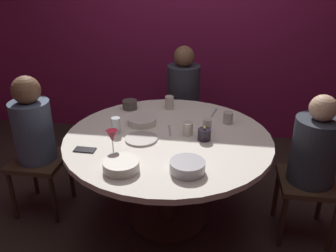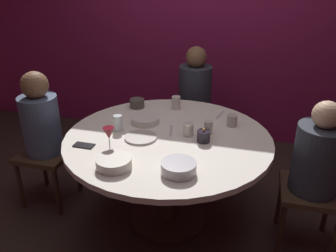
{
  "view_description": "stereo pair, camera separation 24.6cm",
  "coord_description": "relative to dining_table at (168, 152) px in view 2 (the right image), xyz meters",
  "views": [
    {
      "loc": [
        0.33,
        -2.21,
        1.87
      ],
      "look_at": [
        0.0,
        0.0,
        0.82
      ],
      "focal_mm": 37.42,
      "sensor_mm": 36.0,
      "label": 1
    },
    {
      "loc": [
        0.57,
        -2.16,
        1.87
      ],
      "look_at": [
        0.0,
        0.0,
        0.82
      ],
      "focal_mm": 37.42,
      "sensor_mm": 36.0,
      "label": 2
    }
  ],
  "objects": [
    {
      "name": "ground_plane",
      "position": [
        0.0,
        0.0,
        -0.61
      ],
      "size": [
        8.0,
        8.0,
        0.0
      ],
      "primitive_type": "plane",
      "color": "#2D231E"
    },
    {
      "name": "back_wall",
      "position": [
        0.0,
        1.65,
        0.69
      ],
      "size": [
        6.0,
        0.1,
        2.6
      ],
      "primitive_type": "cube",
      "color": "maroon",
      "rests_on": "ground"
    },
    {
      "name": "dining_table",
      "position": [
        0.0,
        0.0,
        0.0
      ],
      "size": [
        1.48,
        1.48,
        0.74
      ],
      "color": "silver",
      "rests_on": "ground"
    },
    {
      "name": "seated_diner_left",
      "position": [
        -1.03,
        0.0,
        0.1
      ],
      "size": [
        0.4,
        0.4,
        1.14
      ],
      "rotation": [
        0.0,
        0.0,
        6.28
      ],
      "color": "#3F2D1E",
      "rests_on": "ground"
    },
    {
      "name": "seated_diner_back",
      "position": [
        0.0,
        1.03,
        0.11
      ],
      "size": [
        0.4,
        0.4,
        1.17
      ],
      "rotation": [
        0.0,
        0.0,
        4.71
      ],
      "color": "#3F2D1E",
      "rests_on": "ground"
    },
    {
      "name": "seated_diner_right",
      "position": [
        1.01,
        0.0,
        0.08
      ],
      "size": [
        0.4,
        0.4,
        1.11
      ],
      "rotation": [
        0.0,
        0.0,
        3.14
      ],
      "color": "#3F2D1E",
      "rests_on": "ground"
    },
    {
      "name": "candle_holder",
      "position": [
        0.26,
        -0.02,
        0.17
      ],
      "size": [
        0.09,
        0.09,
        0.1
      ],
      "color": "black",
      "rests_on": "dining_table"
    },
    {
      "name": "wine_glass",
      "position": [
        -0.31,
        -0.32,
        0.26
      ],
      "size": [
        0.08,
        0.08,
        0.18
      ],
      "color": "silver",
      "rests_on": "dining_table"
    },
    {
      "name": "dinner_plate",
      "position": [
        -0.18,
        -0.08,
        0.14
      ],
      "size": [
        0.23,
        0.23,
        0.01
      ],
      "primitive_type": "cylinder",
      "color": "#B2ADA3",
      "rests_on": "dining_table"
    },
    {
      "name": "cell_phone",
      "position": [
        -0.51,
        -0.29,
        0.14
      ],
      "size": [
        0.14,
        0.07,
        0.01
      ],
      "primitive_type": "cube",
      "rotation": [
        0.0,
        0.0,
        1.56
      ],
      "color": "black",
      "rests_on": "dining_table"
    },
    {
      "name": "bowl_serving_large",
      "position": [
        0.18,
        -0.45,
        0.17
      ],
      "size": [
        0.21,
        0.21,
        0.07
      ],
      "primitive_type": "cylinder",
      "color": "#B7B7BC",
      "rests_on": "dining_table"
    },
    {
      "name": "bowl_salad_center",
      "position": [
        -0.21,
        -0.48,
        0.16
      ],
      "size": [
        0.22,
        0.22,
        0.06
      ],
      "primitive_type": "cylinder",
      "color": "beige",
      "rests_on": "dining_table"
    },
    {
      "name": "bowl_small_white",
      "position": [
        -0.39,
        0.46,
        0.17
      ],
      "size": [
        0.12,
        0.12,
        0.07
      ],
      "primitive_type": "cylinder",
      "color": "#4C4742",
      "rests_on": "dining_table"
    },
    {
      "name": "bowl_sauce_side",
      "position": [
        -0.23,
        0.18,
        0.16
      ],
      "size": [
        0.22,
        0.22,
        0.05
      ],
      "primitive_type": "cylinder",
      "color": "silver",
      "rests_on": "dining_table"
    },
    {
      "name": "cup_near_candle",
      "position": [
        0.14,
        0.05,
        0.18
      ],
      "size": [
        0.07,
        0.07,
        0.09
      ],
      "primitive_type": "cylinder",
      "color": "beige",
      "rests_on": "dining_table"
    },
    {
      "name": "cup_by_left_diner",
      "position": [
        0.27,
        0.11,
        0.18
      ],
      "size": [
        0.06,
        0.06,
        0.1
      ],
      "primitive_type": "cylinder",
      "color": "beige",
      "rests_on": "dining_table"
    },
    {
      "name": "cup_by_right_diner",
      "position": [
        0.42,
        0.29,
        0.18
      ],
      "size": [
        0.08,
        0.08,
        0.09
      ],
      "primitive_type": "cylinder",
      "color": "#B2ADA3",
      "rests_on": "dining_table"
    },
    {
      "name": "cup_center_front",
      "position": [
        -0.38,
        -0.0,
        0.19
      ],
      "size": [
        0.07,
        0.07,
        0.12
      ],
      "primitive_type": "cylinder",
      "color": "silver",
      "rests_on": "dining_table"
    },
    {
      "name": "cup_far_edge",
      "position": [
        -0.07,
        0.51,
        0.19
      ],
      "size": [
        0.07,
        0.07,
        0.11
      ],
      "primitive_type": "cylinder",
      "color": "beige",
      "rests_on": "dining_table"
    },
    {
      "name": "fork_near_plate",
      "position": [
        0.31,
        0.47,
        0.14
      ],
      "size": [
        0.05,
        0.18,
        0.01
      ],
      "primitive_type": "cube",
      "rotation": [
        0.0,
        0.0,
        -0.21
      ],
      "color": "#B7B7BC",
      "rests_on": "dining_table"
    },
    {
      "name": "knife_near_plate",
      "position": [
        -0.0,
        0.09,
        0.14
      ],
      "size": [
        0.05,
        0.18,
        0.01
      ],
      "primitive_type": "cube",
      "rotation": [
        0.0,
        0.0,
        0.2
      ],
      "color": "#B7B7BC",
      "rests_on": "dining_table"
    }
  ]
}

